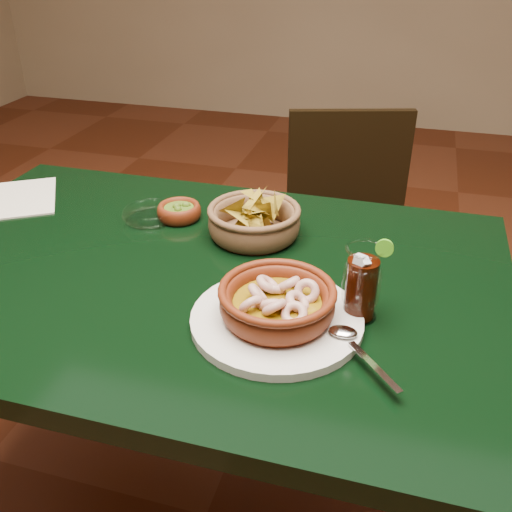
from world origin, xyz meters
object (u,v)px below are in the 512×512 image
(dining_chair, at_px, (348,243))
(chip_basket, at_px, (254,221))
(shrimp_plate, at_px, (277,307))
(cola_drink, at_px, (362,284))
(dining_table, at_px, (192,310))

(dining_chair, height_order, chip_basket, chip_basket)
(dining_chair, bearing_deg, shrimp_plate, -91.74)
(dining_chair, relative_size, shrimp_plate, 2.41)
(shrimp_plate, xyz_separation_m, cola_drink, (0.13, 0.06, 0.03))
(dining_table, distance_m, cola_drink, 0.38)
(dining_chair, relative_size, chip_basket, 3.75)
(dining_table, xyz_separation_m, shrimp_plate, (0.21, -0.13, 0.13))
(dining_chair, distance_m, cola_drink, 0.85)
(dining_table, relative_size, cola_drink, 7.98)
(dining_chair, distance_m, shrimp_plate, 0.88)
(chip_basket, bearing_deg, dining_table, -117.83)
(dining_table, xyz_separation_m, dining_chair, (0.23, 0.70, -0.18))
(dining_table, height_order, chip_basket, chip_basket)
(dining_table, height_order, dining_chair, dining_chair)
(shrimp_plate, bearing_deg, dining_chair, 88.26)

